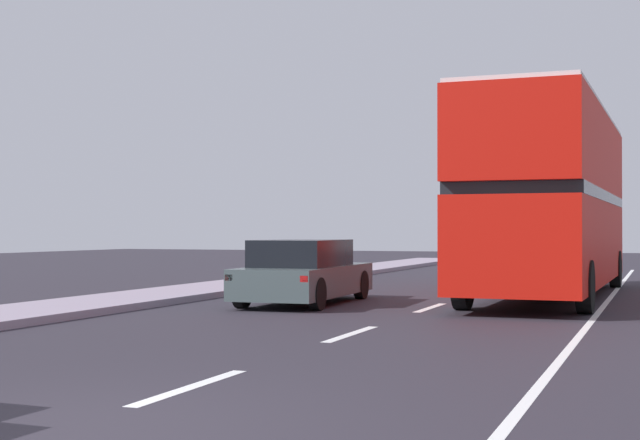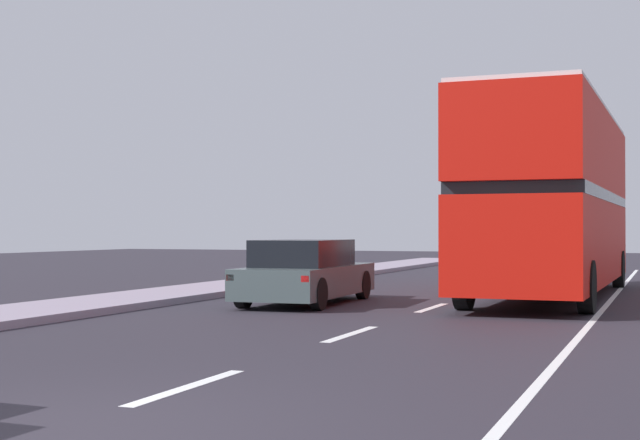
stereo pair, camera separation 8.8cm
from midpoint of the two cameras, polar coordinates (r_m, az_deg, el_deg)
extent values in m
cube|color=#28242D|center=(7.68, -15.85, -12.69)|extent=(75.15, 120.00, 0.10)
cube|color=silver|center=(9.39, -8.22, -10.15)|extent=(0.16, 2.24, 0.01)
cube|color=silver|center=(13.93, 1.76, -7.04)|extent=(0.16, 2.24, 0.01)
cube|color=silver|center=(18.70, 6.69, -5.39)|extent=(0.16, 2.24, 0.01)
cube|color=silver|center=(23.56, 9.59, -4.40)|extent=(0.16, 2.24, 0.01)
cube|color=silver|center=(28.46, 11.50, -3.75)|extent=(0.16, 2.24, 0.01)
cube|color=silver|center=(33.38, 12.84, -3.28)|extent=(0.16, 2.24, 0.01)
cube|color=silver|center=(15.18, 15.88, -6.48)|extent=(0.12, 46.00, 0.01)
cube|color=red|center=(22.12, 13.95, -1.35)|extent=(2.69, 11.52, 1.85)
cube|color=black|center=(22.13, 13.94, 1.36)|extent=(2.70, 11.06, 0.24)
cube|color=red|center=(22.19, 13.94, 3.96)|extent=(2.69, 11.52, 1.77)
cube|color=silver|center=(22.28, 13.93, 6.36)|extent=(2.64, 11.29, 0.10)
cube|color=black|center=(27.80, 15.48, -1.00)|extent=(2.26, 0.08, 1.29)
cube|color=yellow|center=(27.89, 15.46, 3.94)|extent=(1.51, 0.06, 0.28)
cylinder|color=black|center=(26.60, 12.69, -2.89)|extent=(0.30, 1.00, 1.00)
cylinder|color=black|center=(26.35, 17.68, -2.90)|extent=(0.30, 1.00, 1.00)
cylinder|color=black|center=(18.27, 8.66, -3.94)|extent=(0.30, 1.00, 1.00)
cylinder|color=black|center=(17.90, 15.91, -3.99)|extent=(0.30, 1.00, 1.00)
cube|color=#424F51|center=(19.67, -1.05, -3.74)|extent=(1.90, 4.59, 0.62)
cube|color=black|center=(19.43, -1.27, -2.05)|extent=(1.62, 2.54, 0.55)
cube|color=red|center=(17.87, -5.76, -3.55)|extent=(0.16, 0.07, 0.12)
cube|color=red|center=(17.30, -1.11, -3.65)|extent=(0.16, 0.07, 0.12)
cylinder|color=black|center=(21.41, -1.64, -3.94)|extent=(0.22, 0.65, 0.64)
cylinder|color=black|center=(20.93, 2.42, -4.02)|extent=(0.22, 0.65, 0.64)
cylinder|color=black|center=(18.51, -4.97, -4.46)|extent=(0.22, 0.65, 0.64)
cylinder|color=black|center=(17.95, -0.33, -4.58)|extent=(0.22, 0.65, 0.64)
camera|label=1|loc=(0.04, -90.18, 0.00)|focal=51.88mm
camera|label=2|loc=(0.04, 89.82, 0.00)|focal=51.88mm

